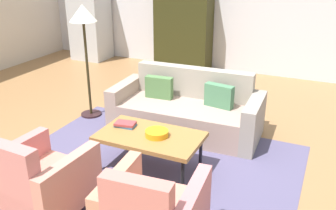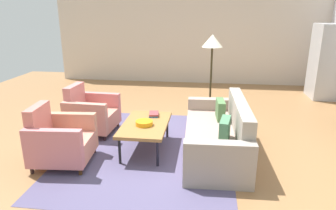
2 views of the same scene
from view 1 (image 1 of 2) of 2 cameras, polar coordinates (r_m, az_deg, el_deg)
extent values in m
plane|color=#966B41|center=(4.81, -1.73, -7.50)|extent=(11.55, 11.55, 0.00)
cube|color=silver|center=(8.05, 11.35, 14.83)|extent=(9.63, 0.12, 2.80)
cube|color=#544D70|center=(4.54, -2.42, -9.36)|extent=(3.40, 2.60, 0.01)
cube|color=gray|center=(5.29, 2.68, -2.02)|extent=(1.77, 0.96, 0.42)
cube|color=gray|center=(5.52, 4.00, 1.49)|extent=(1.75, 0.24, 0.86)
cube|color=gray|center=(5.04, 13.01, -2.66)|extent=(0.21, 0.91, 0.62)
cube|color=#A28879|center=(5.62, -6.53, 0.47)|extent=(0.21, 0.91, 0.62)
cube|color=#467854|center=(5.12, 7.87, 1.41)|extent=(0.41, 0.18, 0.32)
cube|color=#4B7342|center=(5.40, -1.38, 2.73)|extent=(0.41, 0.15, 0.32)
cylinder|color=black|center=(4.85, -6.84, -4.66)|extent=(0.04, 0.04, 0.40)
cylinder|color=black|center=(4.45, 5.05, -7.25)|extent=(0.04, 0.04, 0.40)
cylinder|color=black|center=(4.44, -10.57, -7.59)|extent=(0.04, 0.04, 0.40)
cylinder|color=black|center=(4.00, 2.27, -10.87)|extent=(0.04, 0.04, 0.40)
cube|color=olive|center=(4.30, -2.81, -4.87)|extent=(1.20, 0.70, 0.05)
cylinder|color=#391A0F|center=(4.44, -18.12, -10.70)|extent=(0.05, 0.05, 0.10)
cylinder|color=#2B1D21|center=(4.04, -11.06, -13.50)|extent=(0.05, 0.05, 0.10)
cube|color=tan|center=(3.93, -18.38, -11.95)|extent=(0.60, 0.83, 0.30)
cube|color=#C47472|center=(3.63, -22.55, -11.18)|extent=(0.57, 0.17, 0.78)
cube|color=#D1716F|center=(4.09, -22.02, -8.93)|extent=(0.16, 0.80, 0.56)
cube|color=tan|center=(3.65, -14.77, -11.90)|extent=(0.16, 0.80, 0.56)
cylinder|color=#36191D|center=(3.82, -5.06, -15.53)|extent=(0.05, 0.05, 0.10)
cube|color=tan|center=(3.38, -7.73, -14.37)|extent=(0.18, 0.81, 0.56)
cylinder|color=orange|center=(4.23, -1.75, -4.38)|extent=(0.27, 0.27, 0.07)
cube|color=#325D86|center=(4.50, -6.60, -3.15)|extent=(0.26, 0.17, 0.02)
cube|color=#95383B|center=(4.49, -6.61, -2.85)|extent=(0.26, 0.19, 0.03)
cube|color=#2E2D12|center=(8.14, 2.38, 11.76)|extent=(1.20, 0.50, 1.80)
cube|color=black|center=(8.49, 1.14, 12.20)|extent=(0.56, 0.01, 1.51)
cube|color=black|center=(8.27, 5.03, 11.86)|extent=(0.56, 0.01, 1.51)
cube|color=#B7BABF|center=(9.20, -11.94, 12.68)|extent=(0.80, 0.70, 1.85)
cylinder|color=#99999E|center=(9.45, -10.39, 13.61)|extent=(0.02, 0.02, 0.70)
cylinder|color=black|center=(6.03, -11.74, -1.37)|extent=(0.32, 0.32, 0.03)
cylinder|color=#2F2814|center=(5.78, -12.30, 5.37)|extent=(0.04, 0.04, 1.45)
cone|color=silver|center=(5.60, -13.02, 13.66)|extent=(0.40, 0.40, 0.24)
camera|label=2|loc=(5.08, 57.30, 9.98)|focal=32.51mm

